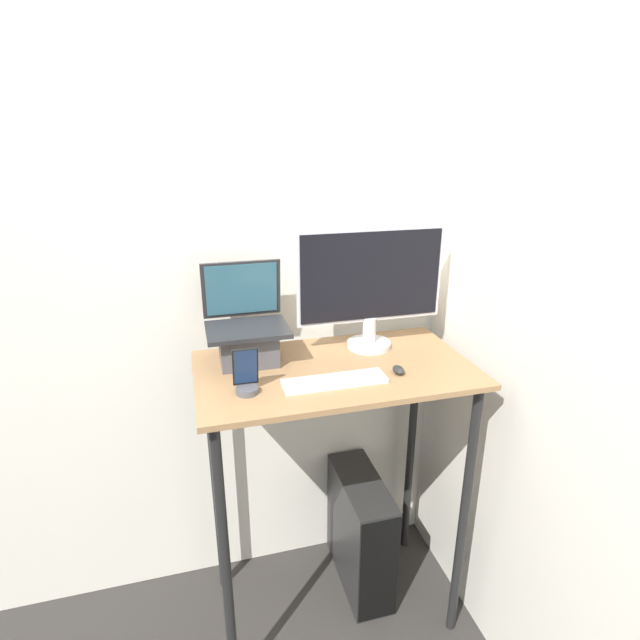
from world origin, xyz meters
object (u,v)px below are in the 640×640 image
object	(u,v)px
laptop	(247,336)
cell_phone	(246,378)
keyboard	(335,381)
computer_tower	(360,531)
monitor	(371,287)
mouse	(398,370)

from	to	relation	value
laptop	cell_phone	world-z (taller)	laptop
keyboard	computer_tower	distance (m)	0.91
monitor	mouse	size ratio (longest dim) A/B	9.60
monitor	cell_phone	world-z (taller)	monitor
keyboard	mouse	distance (m)	0.23
monitor	keyboard	xyz separation A→B (m)	(-0.21, -0.26, -0.23)
monitor	computer_tower	size ratio (longest dim) A/B	1.07
keyboard	cell_phone	distance (m)	0.29
keyboard	cell_phone	xyz separation A→B (m)	(-0.28, 0.01, 0.04)
laptop	computer_tower	bearing A→B (deg)	-4.10
cell_phone	computer_tower	xyz separation A→B (m)	(0.48, 0.20, -0.90)
keyboard	cell_phone	bearing A→B (deg)	177.27
laptop	mouse	bearing A→B (deg)	-26.31
monitor	laptop	bearing A→B (deg)	-179.04
mouse	cell_phone	distance (m)	0.52
monitor	computer_tower	bearing A→B (deg)	-118.84
laptop	monitor	distance (m)	0.48
cell_phone	computer_tower	bearing A→B (deg)	23.03
mouse	computer_tower	world-z (taller)	mouse
monitor	cell_phone	size ratio (longest dim) A/B	3.68
mouse	computer_tower	xyz separation A→B (m)	(-0.04, 0.20, -0.87)
keyboard	computer_tower	world-z (taller)	keyboard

